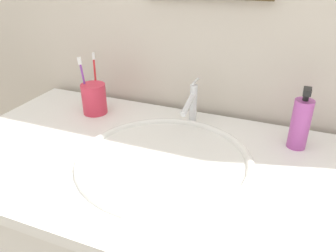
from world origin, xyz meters
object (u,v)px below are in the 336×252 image
(toothbrush_cup, at_px, (94,99))
(soap_dispenser, at_px, (300,123))
(faucet, at_px, (192,103))
(toothbrush_red, at_px, (95,77))
(toothbrush_purple, at_px, (84,81))

(toothbrush_cup, bearing_deg, soap_dispenser, 1.44)
(faucet, xyz_separation_m, toothbrush_red, (-0.35, -0.00, 0.04))
(toothbrush_red, xyz_separation_m, soap_dispenser, (0.68, -0.02, -0.04))
(faucet, height_order, toothbrush_cup, faucet)
(toothbrush_red, relative_size, soap_dispenser, 1.06)
(faucet, xyz_separation_m, toothbrush_cup, (-0.34, -0.04, -0.02))
(toothbrush_cup, xyz_separation_m, soap_dispenser, (0.66, 0.02, 0.02))
(faucet, relative_size, toothbrush_purple, 0.76)
(toothbrush_red, distance_m, toothbrush_purple, 0.05)
(faucet, relative_size, toothbrush_cup, 1.38)
(toothbrush_red, height_order, toothbrush_purple, toothbrush_red)
(toothbrush_cup, height_order, toothbrush_purple, toothbrush_purple)
(toothbrush_cup, distance_m, soap_dispenser, 0.66)
(toothbrush_red, height_order, soap_dispenser, toothbrush_red)
(toothbrush_cup, relative_size, toothbrush_purple, 0.55)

